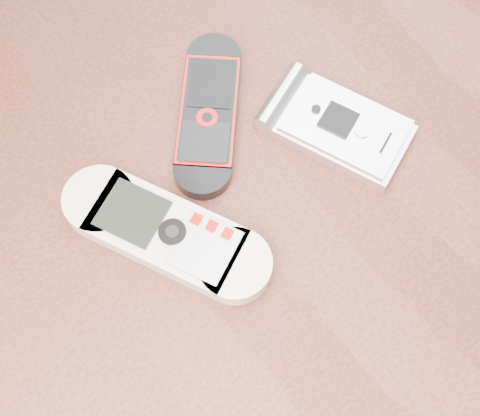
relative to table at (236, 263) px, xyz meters
name	(u,v)px	position (x,y,z in m)	size (l,w,h in m)	color
ground	(238,377)	(0.00, 0.00, -0.64)	(4.00, 4.00, 0.00)	#472B19
table	(236,263)	(0.00, 0.00, 0.00)	(1.20, 0.80, 0.75)	black
nokia_white	(166,233)	(-0.05, 0.02, 0.11)	(0.05, 0.16, 0.02)	beige
nokia_black_red	(209,113)	(0.04, 0.08, 0.11)	(0.04, 0.14, 0.01)	black
motorola_razr	(341,127)	(0.11, 0.01, 0.11)	(0.06, 0.12, 0.02)	silver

